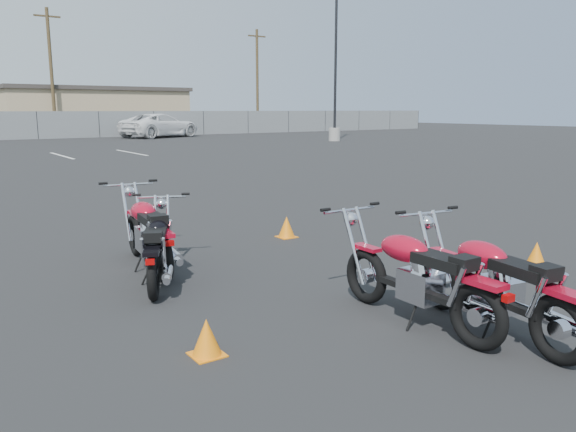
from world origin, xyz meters
TOP-DOWN VIEW (x-y plane):
  - ground at (0.00, 0.00)m, footprint 120.00×120.00m
  - motorcycle_front_red at (-1.21, 1.54)m, footprint 0.77×2.00m
  - motorcycle_second_black at (-1.33, 0.94)m, footprint 1.13×1.76m
  - motorcycle_third_red at (0.12, -1.58)m, footprint 0.76×1.98m
  - motorcycle_rear_red at (0.50, -2.11)m, footprint 0.76×1.95m
  - training_cone_near at (1.14, 2.00)m, footprint 0.27×0.27m
  - training_cone_far at (2.62, -1.19)m, footprint 0.29×0.29m
  - training_cone_extra at (-1.76, -1.10)m, footprint 0.25×0.25m
  - light_pole_east at (18.62, 22.22)m, footprint 0.80×0.70m
  - tan_building_east at (10.00, 44.00)m, footprint 14.40×9.40m
  - utility_pole_c at (6.00, 39.00)m, footprint 1.80×0.24m
  - utility_pole_d at (24.00, 40.00)m, footprint 1.80×0.24m
  - white_van at (11.51, 32.65)m, footprint 5.04×7.28m

SIDE VIEW (x-z plane):
  - ground at x=0.00m, z-range 0.00..0.00m
  - training_cone_extra at x=-1.76m, z-range 0.00..0.30m
  - training_cone_near at x=1.14m, z-range 0.00..0.32m
  - training_cone_far at x=2.62m, z-range 0.00..0.35m
  - motorcycle_second_black at x=-1.33m, z-range -0.04..0.85m
  - motorcycle_rear_red at x=0.50m, z-range -0.04..0.92m
  - motorcycle_third_red at x=0.12m, z-range -0.04..0.92m
  - motorcycle_front_red at x=-1.21m, z-range -0.04..0.94m
  - white_van at x=11.51m, z-range 0.00..2.57m
  - tan_building_east at x=10.00m, z-range 0.01..3.71m
  - light_pole_east at x=18.62m, z-range -2.53..8.13m
  - utility_pole_c at x=6.00m, z-range 0.19..9.19m
  - utility_pole_d at x=24.00m, z-range 0.19..9.19m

